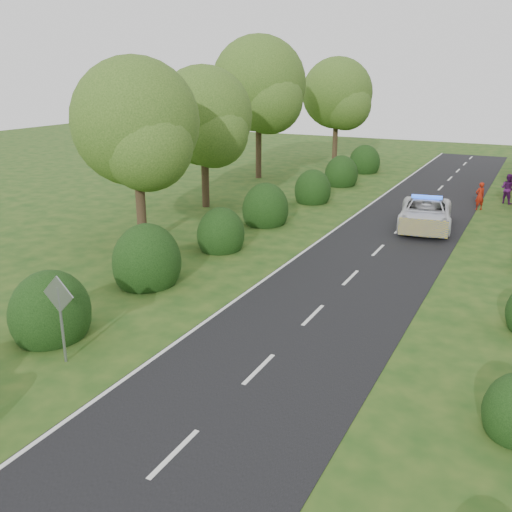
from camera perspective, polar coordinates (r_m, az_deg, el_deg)
The scene contains 12 objects.
ground at distance 12.82m, azimuth -8.18°, elevation -19.03°, with size 120.00×120.00×0.00m, color #1A4314.
road at distance 25.23m, azimuth 11.51°, elevation -0.06°, with size 6.00×70.00×0.02m, color black.
road_markings at distance 23.80m, azimuth 6.45°, elevation -0.87°, with size 4.96×70.00×0.01m.
hedgerow_left at distance 24.59m, azimuth -5.29°, elevation 1.56°, with size 2.75×50.41×3.00m.
tree_left_a at distance 25.71m, azimuth -11.68°, elevation 12.43°, with size 5.74×5.60×8.38m.
tree_left_b at distance 33.13m, azimuth -5.01°, elevation 13.39°, with size 5.74×5.60×8.07m.
tree_left_c at distance 42.48m, azimuth 0.54°, elevation 16.47°, with size 6.97×6.80×10.22m.
tree_left_d at distance 50.83m, azimuth 8.34°, elevation 15.54°, with size 6.15×6.00×8.89m.
road_sign at distance 16.27m, azimuth -19.03°, elevation -4.79°, with size 1.06×0.08×2.53m.
police_van at distance 30.48m, azimuth 16.58°, elevation 4.14°, with size 3.33×5.82×1.67m.
pedestrian_red at distance 35.47m, azimuth 21.48°, elevation 5.59°, with size 0.59×0.39×1.61m, color #981B0B.
pedestrian_purple at distance 37.86m, azimuth 23.87°, elevation 6.17°, with size 0.88×0.69×1.81m, color #48134E.
Camera 1 is at (6.10, -8.25, 7.69)m, focal length 40.00 mm.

